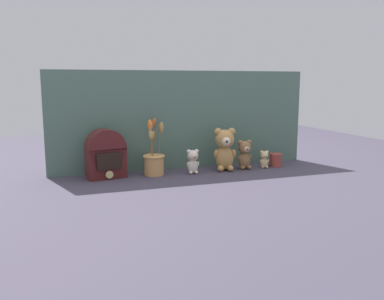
{
  "coord_description": "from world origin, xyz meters",
  "views": [
    {
      "loc": [
        -0.72,
        -2.08,
        0.51
      ],
      "look_at": [
        0.0,
        0.02,
        0.13
      ],
      "focal_mm": 38.0,
      "sensor_mm": 36.0,
      "label": 1
    }
  ],
  "objects_px": {
    "teddy_bear_small": "(193,161)",
    "vintage_radio": "(106,155)",
    "teddy_bear_medium": "(245,154)",
    "teddy_bear_tiny": "(264,159)",
    "flower_vase": "(154,160)",
    "decorative_tin_tall": "(276,160)",
    "teddy_bear_large": "(225,148)"
  },
  "relations": [
    {
      "from": "decorative_tin_tall",
      "to": "vintage_radio",
      "type": "bearing_deg",
      "value": 178.42
    },
    {
      "from": "teddy_bear_tiny",
      "to": "teddy_bear_large",
      "type": "bearing_deg",
      "value": 175.82
    },
    {
      "from": "teddy_bear_small",
      "to": "vintage_radio",
      "type": "distance_m",
      "value": 0.47
    },
    {
      "from": "teddy_bear_tiny",
      "to": "vintage_radio",
      "type": "relative_size",
      "value": 0.4
    },
    {
      "from": "vintage_radio",
      "to": "decorative_tin_tall",
      "type": "distance_m",
      "value": 1.01
    },
    {
      "from": "teddy_bear_medium",
      "to": "vintage_radio",
      "type": "bearing_deg",
      "value": 177.69
    },
    {
      "from": "teddy_bear_small",
      "to": "flower_vase",
      "type": "relative_size",
      "value": 0.44
    },
    {
      "from": "teddy_bear_large",
      "to": "teddy_bear_tiny",
      "type": "height_order",
      "value": "teddy_bear_large"
    },
    {
      "from": "teddy_bear_small",
      "to": "decorative_tin_tall",
      "type": "relative_size",
      "value": 1.76
    },
    {
      "from": "teddy_bear_small",
      "to": "vintage_radio",
      "type": "xyz_separation_m",
      "value": [
        -0.47,
        0.05,
        0.05
      ]
    },
    {
      "from": "teddy_bear_tiny",
      "to": "vintage_radio",
      "type": "height_order",
      "value": "vintage_radio"
    },
    {
      "from": "teddy_bear_tiny",
      "to": "vintage_radio",
      "type": "bearing_deg",
      "value": 176.86
    },
    {
      "from": "teddy_bear_large",
      "to": "vintage_radio",
      "type": "bearing_deg",
      "value": 177.24
    },
    {
      "from": "teddy_bear_large",
      "to": "teddy_bear_small",
      "type": "height_order",
      "value": "teddy_bear_large"
    },
    {
      "from": "teddy_bear_large",
      "to": "flower_vase",
      "type": "relative_size",
      "value": 0.8
    },
    {
      "from": "teddy_bear_large",
      "to": "teddy_bear_tiny",
      "type": "relative_size",
      "value": 2.34
    },
    {
      "from": "teddy_bear_tiny",
      "to": "decorative_tin_tall",
      "type": "distance_m",
      "value": 0.09
    },
    {
      "from": "teddy_bear_tiny",
      "to": "decorative_tin_tall",
      "type": "height_order",
      "value": "teddy_bear_tiny"
    },
    {
      "from": "teddy_bear_small",
      "to": "decorative_tin_tall",
      "type": "xyz_separation_m",
      "value": [
        0.54,
        0.02,
        -0.03
      ]
    },
    {
      "from": "teddy_bear_large",
      "to": "vintage_radio",
      "type": "distance_m",
      "value": 0.67
    },
    {
      "from": "teddy_bear_small",
      "to": "vintage_radio",
      "type": "height_order",
      "value": "vintage_radio"
    },
    {
      "from": "teddy_bear_large",
      "to": "flower_vase",
      "type": "bearing_deg",
      "value": 177.29
    },
    {
      "from": "vintage_radio",
      "to": "teddy_bear_large",
      "type": "bearing_deg",
      "value": -2.76
    },
    {
      "from": "teddy_bear_large",
      "to": "teddy_bear_tiny",
      "type": "distance_m",
      "value": 0.26
    },
    {
      "from": "teddy_bear_medium",
      "to": "teddy_bear_tiny",
      "type": "height_order",
      "value": "teddy_bear_medium"
    },
    {
      "from": "flower_vase",
      "to": "vintage_radio",
      "type": "xyz_separation_m",
      "value": [
        -0.26,
        0.01,
        0.04
      ]
    },
    {
      "from": "teddy_bear_medium",
      "to": "vintage_radio",
      "type": "xyz_separation_m",
      "value": [
        -0.79,
        0.03,
        0.03
      ]
    },
    {
      "from": "flower_vase",
      "to": "decorative_tin_tall",
      "type": "height_order",
      "value": "flower_vase"
    },
    {
      "from": "teddy_bear_medium",
      "to": "decorative_tin_tall",
      "type": "relative_size",
      "value": 2.2
    },
    {
      "from": "vintage_radio",
      "to": "decorative_tin_tall",
      "type": "xyz_separation_m",
      "value": [
        1.0,
        -0.03,
        -0.08
      ]
    },
    {
      "from": "teddy_bear_medium",
      "to": "vintage_radio",
      "type": "relative_size",
      "value": 0.66
    },
    {
      "from": "flower_vase",
      "to": "vintage_radio",
      "type": "height_order",
      "value": "flower_vase"
    }
  ]
}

